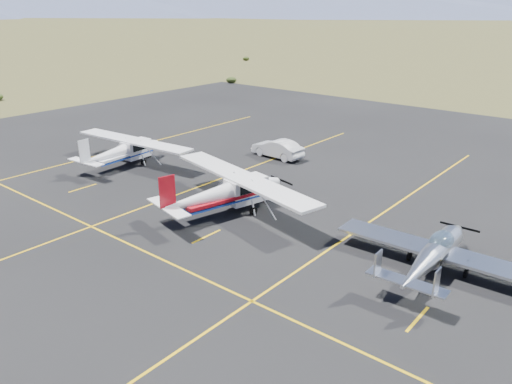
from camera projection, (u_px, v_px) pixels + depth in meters
ground at (370, 260)px, 22.71m from camera, size 1600.00×1600.00×0.00m
apron at (252, 220)px, 26.88m from camera, size 72.00×72.00×0.02m
aircraft_low_wing at (435, 253)px, 21.28m from camera, size 6.71×9.37×2.04m
aircraft_cessna at (226, 192)px, 27.33m from camera, size 7.44×11.54×2.92m
aircraft_plain at (123, 150)px, 35.42m from camera, size 6.27×10.42×2.63m
sedan at (277, 149)px, 37.61m from camera, size 1.68×4.24×1.37m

